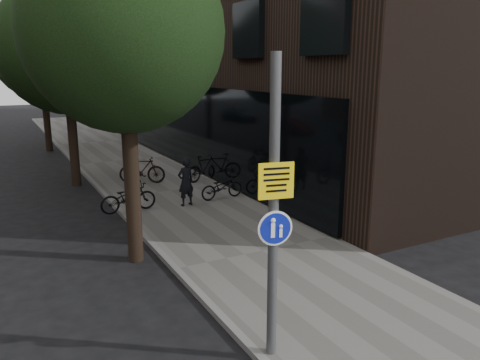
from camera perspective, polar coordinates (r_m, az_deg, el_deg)
ground at (r=9.22m, az=12.37°, el=-16.27°), size 120.00×120.00×0.00m
sidewalk at (r=17.53m, az=-8.48°, el=-1.45°), size 4.50×60.00×0.12m
curb_edge at (r=16.94m, az=-15.66°, el=-2.31°), size 0.15×60.00×0.13m
street_tree_near at (r=11.02m, az=-13.76°, el=16.13°), size 4.40×4.40×7.50m
street_tree_mid at (r=19.36m, az=-20.33°, el=14.40°), size 5.00×5.00×7.80m
street_tree_far at (r=28.29m, az=-23.00°, el=13.62°), size 5.00×5.00×7.80m
signpost at (r=6.94m, az=4.10°, el=-3.88°), size 0.53×0.15×4.63m
pedestrian at (r=15.35m, az=-6.63°, el=-0.21°), size 0.65×0.50×1.60m
parked_bike_facade_near at (r=16.15m, az=-2.23°, el=-0.83°), size 1.63×0.67×0.84m
parked_bike_facade_far at (r=18.76m, az=-4.36°, el=1.49°), size 1.81×0.96×1.05m
parked_bike_curb_near at (r=15.08m, az=-13.46°, el=-2.07°), size 1.80×0.72×0.93m
parked_bike_curb_far at (r=18.70m, az=-11.86°, el=1.24°), size 1.83×1.27×1.08m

